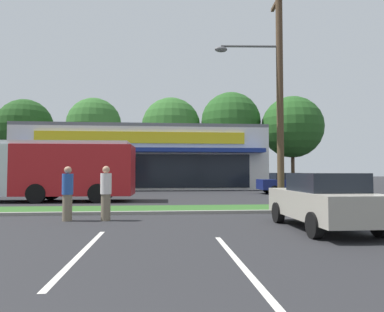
% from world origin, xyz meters
% --- Properties ---
extents(grass_median, '(56.00, 2.20, 0.12)m').
position_xyz_m(grass_median, '(0.00, 14.00, 0.06)').
color(grass_median, '#2D5B23').
rests_on(grass_median, ground_plane).
extents(curb_lip, '(56.00, 0.24, 0.12)m').
position_xyz_m(curb_lip, '(0.00, 12.78, 0.06)').
color(curb_lip, gray).
rests_on(curb_lip, ground_plane).
extents(parking_stripe_1, '(0.12, 4.80, 0.01)m').
position_xyz_m(parking_stripe_1, '(-0.21, 6.55, 0.00)').
color(parking_stripe_1, silver).
rests_on(parking_stripe_1, ground_plane).
extents(parking_stripe_2, '(0.12, 4.80, 0.01)m').
position_xyz_m(parking_stripe_2, '(2.73, 5.50, 0.00)').
color(parking_stripe_2, silver).
rests_on(parking_stripe_2, ground_plane).
extents(storefront_building, '(22.65, 14.08, 5.91)m').
position_xyz_m(storefront_building, '(-0.38, 36.37, 2.96)').
color(storefront_building, silver).
rests_on(storefront_building, ground_plane).
extents(tree_left, '(6.74, 6.74, 10.70)m').
position_xyz_m(tree_left, '(-15.74, 44.72, 7.32)').
color(tree_left, '#473323').
rests_on(tree_left, ground_plane).
extents(tree_mid_left, '(6.65, 6.65, 10.73)m').
position_xyz_m(tree_mid_left, '(-7.00, 43.31, 7.39)').
color(tree_mid_left, '#473323').
rests_on(tree_mid_left, ground_plane).
extents(tree_mid, '(7.91, 7.91, 11.58)m').
position_xyz_m(tree_mid, '(2.58, 46.38, 7.61)').
color(tree_mid, '#473323').
rests_on(tree_mid, ground_plane).
extents(tree_mid_right, '(7.81, 7.81, 12.10)m').
position_xyz_m(tree_mid_right, '(10.40, 44.83, 8.19)').
color(tree_mid_right, '#473323').
rests_on(tree_mid_right, ground_plane).
extents(tree_right, '(7.76, 7.76, 11.17)m').
position_xyz_m(tree_right, '(17.80, 42.32, 7.28)').
color(tree_right, '#473323').
rests_on(tree_right, ground_plane).
extents(utility_pole, '(3.03, 2.40, 9.97)m').
position_xyz_m(utility_pole, '(6.40, 14.30, 5.33)').
color(utility_pole, '#4C3826').
rests_on(utility_pole, ground_plane).
extents(city_bus, '(11.36, 2.84, 3.25)m').
position_xyz_m(city_bus, '(-5.86, 19.11, 1.76)').
color(city_bus, '#AD191E').
rests_on(city_bus, ground_plane).
extents(car_1, '(4.65, 1.93, 1.62)m').
position_xyz_m(car_1, '(-5.19, 25.15, 0.82)').
color(car_1, '#9E998C').
rests_on(car_1, ground_plane).
extents(car_2, '(4.39, 2.01, 1.54)m').
position_xyz_m(car_2, '(10.66, 24.64, 0.79)').
color(car_2, navy).
rests_on(car_2, ground_plane).
extents(car_4, '(1.89, 4.28, 1.57)m').
position_xyz_m(car_4, '(5.87, 8.84, 0.80)').
color(car_4, '#9E998C').
rests_on(car_4, ground_plane).
extents(pedestrian_near_bench, '(0.36, 0.36, 1.80)m').
position_xyz_m(pedestrian_near_bench, '(-0.48, 11.17, 0.91)').
color(pedestrian_near_bench, '#726651').
rests_on(pedestrian_near_bench, ground_plane).
extents(pedestrian_by_pole, '(0.36, 0.36, 1.79)m').
position_xyz_m(pedestrian_by_pole, '(-1.73, 11.20, 0.90)').
color(pedestrian_by_pole, '#726651').
rests_on(pedestrian_by_pole, ground_plane).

